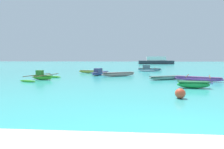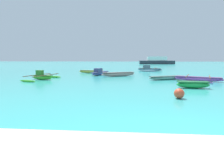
{
  "view_description": "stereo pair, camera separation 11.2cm",
  "coord_description": "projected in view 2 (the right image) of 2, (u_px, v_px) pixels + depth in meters",
  "views": [
    {
      "loc": [
        -1.8,
        -3.49,
        2.07
      ],
      "look_at": [
        -3.19,
        16.34,
        0.25
      ],
      "focal_mm": 28.0,
      "sensor_mm": 36.0,
      "label": 1
    },
    {
      "loc": [
        -1.69,
        -3.48,
        2.07
      ],
      "look_at": [
        -3.19,
        16.34,
        0.25
      ],
      "focal_mm": 28.0,
      "sensor_mm": 36.0,
      "label": 2
    }
  ],
  "objects": [
    {
      "name": "distant_ferry",
      "position": [
        157.0,
        61.0,
        65.65
      ],
      "size": [
        12.84,
        2.83,
        2.83
      ],
      "color": "#2D333D",
      "rests_on": "ground_plane"
    },
    {
      "name": "moored_boat_5",
      "position": [
        198.0,
        79.0,
        16.06
      ],
      "size": [
        4.02,
        4.12,
        0.47
      ],
      "rotation": [
        0.0,
        0.0,
        -0.42
      ],
      "color": "#B758BE",
      "rests_on": "ground_plane"
    },
    {
      "name": "moored_boat_3",
      "position": [
        100.0,
        73.0,
        22.07
      ],
      "size": [
        2.12,
        3.55,
        0.87
      ],
      "rotation": [
        0.0,
        0.0,
        1.16
      ],
      "color": "#5C66B7",
      "rests_on": "ground_plane"
    },
    {
      "name": "moored_boat_4",
      "position": [
        166.0,
        78.0,
        17.11
      ],
      "size": [
        3.76,
        1.93,
        0.37
      ],
      "rotation": [
        0.0,
        0.0,
        0.37
      ],
      "color": "#76A497",
      "rests_on": "ground_plane"
    },
    {
      "name": "moored_boat_7",
      "position": [
        118.0,
        74.0,
        20.37
      ],
      "size": [
        4.03,
        2.26,
        0.48
      ],
      "rotation": [
        0.0,
        0.0,
        0.44
      ],
      "color": "tan",
      "rests_on": "ground_plane"
    },
    {
      "name": "mooring_buoy_2",
      "position": [
        179.0,
        93.0,
        9.06
      ],
      "size": [
        0.53,
        0.53,
        0.53
      ],
      "color": "#E54C2D",
      "rests_on": "ground_plane"
    },
    {
      "name": "moored_boat_1",
      "position": [
        42.0,
        77.0,
        17.16
      ],
      "size": [
        2.62,
        4.25,
        0.92
      ],
      "rotation": [
        0.0,
        0.0,
        -0.25
      ],
      "color": "green",
      "rests_on": "ground_plane"
    },
    {
      "name": "moored_boat_0",
      "position": [
        92.0,
        72.0,
        24.83
      ],
      "size": [
        3.71,
        0.86,
        0.41
      ],
      "rotation": [
        0.0,
        0.0,
        -0.1
      ],
      "color": "gold",
      "rests_on": "ground_plane"
    },
    {
      "name": "moored_boat_6",
      "position": [
        193.0,
        84.0,
        12.23
      ],
      "size": [
        2.26,
        0.81,
        0.48
      ],
      "rotation": [
        0.0,
        0.0,
        -0.07
      ],
      "color": "green",
      "rests_on": "ground_plane"
    },
    {
      "name": "moored_boat_2",
      "position": [
        149.0,
        69.0,
        29.09
      ],
      "size": [
        4.09,
        4.3,
        1.0
      ],
      "rotation": [
        0.0,
        0.0,
        -0.27
      ],
      "color": "#7D9BB1",
      "rests_on": "ground_plane"
    }
  ]
}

